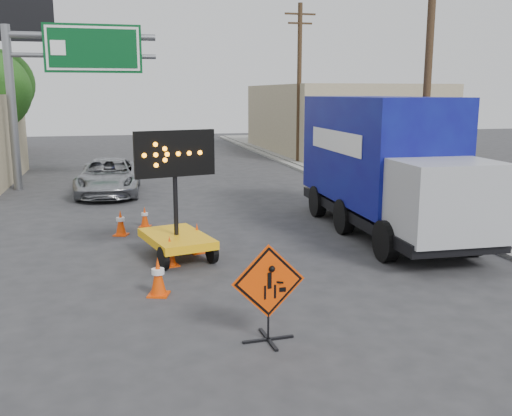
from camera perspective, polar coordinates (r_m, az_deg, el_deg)
name	(u,v)px	position (r m, az deg, el deg)	size (l,w,h in m)	color
ground	(284,362)	(9.12, 2.81, -15.09)	(100.00, 100.00, 0.00)	#2D2D30
curb_right	(344,187)	(25.05, 8.83, 2.10)	(0.40, 60.00, 0.12)	gray
sidewalk_right	(393,185)	(26.02, 13.52, 2.29)	(4.00, 60.00, 0.15)	gray
building_right_far	(340,119)	(40.85, 8.40, 8.84)	(10.00, 14.00, 4.60)	tan
highway_gantry	(61,68)	(25.87, -18.89, 13.06)	(6.18, 0.38, 6.90)	slate
utility_pole_near	(428,74)	(20.61, 16.81, 12.68)	(1.80, 0.26, 9.00)	#402A1B
utility_pole_far	(299,82)	(33.46, 4.34, 12.46)	(1.80, 0.26, 9.00)	#402A1B
tree_left_far	(0,84)	(38.39, -24.25, 11.24)	(4.10, 4.10, 6.66)	#402A1B
construction_sign	(268,290)	(9.47, 1.25, -8.25)	(1.26, 0.89, 1.67)	black
arrow_board	(176,231)	(14.32, -7.97, -2.25)	(1.99, 2.50, 3.19)	#FFB40E
pickup_truck	(109,177)	(23.98, -14.49, 3.05)	(2.39, 5.19, 1.44)	#9FA1A5
box_truck	(384,172)	(17.10, 12.64, 3.52)	(2.86, 8.40, 3.96)	black
cone_a	(158,276)	(11.85, -9.77, -6.77)	(0.51, 0.51, 0.80)	#E93F04
cone_b	(170,251)	(13.78, -8.62, -4.26)	(0.46, 0.46, 0.74)	#E93F04
cone_c	(197,238)	(14.82, -5.91, -2.99)	(0.50, 0.50, 0.78)	#E93F04
cone_d	(121,223)	(17.00, -13.39, -1.43)	(0.49, 0.49, 0.75)	#E93F04
cone_e	(145,217)	(17.94, -11.07, -0.86)	(0.41, 0.41, 0.63)	#E93F04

